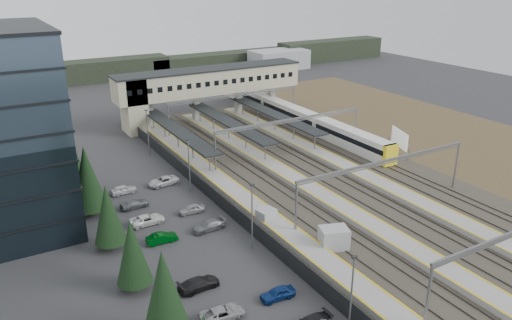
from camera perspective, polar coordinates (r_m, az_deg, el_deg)
ground at (r=68.03m, az=2.08°, el=-5.32°), size 220.00×220.00×0.00m
conifer_row at (r=54.97m, az=-15.56°, el=-7.23°), size 4.42×49.82×9.50m
car_park at (r=56.11m, az=-5.80°, el=-10.85°), size 10.58×44.69×1.28m
lampposts at (r=63.70m, az=-4.58°, el=-2.97°), size 0.50×53.25×8.07m
fence at (r=68.75m, az=-4.74°, el=-4.17°), size 0.08×90.00×2.00m
relay_cabin_near at (r=58.33m, az=8.88°, el=-8.87°), size 3.76×3.24×2.65m
relay_cabin_far at (r=63.13m, az=1.20°, el=-6.49°), size 2.47×2.17×2.00m
rail_corridor at (r=76.48m, az=6.03°, el=-2.12°), size 34.00×90.00×0.92m
canopies at (r=91.80m, az=-3.15°, el=4.33°), size 23.10×30.00×3.28m
footbridge at (r=104.27m, az=-6.65°, el=8.51°), size 40.40×6.40×11.20m
gantries at (r=74.51m, az=8.76°, el=1.82°), size 28.40×62.28×7.17m
train at (r=104.15m, az=4.19°, el=5.20°), size 2.76×57.59×3.47m
billboard at (r=87.75m, az=16.07°, el=2.28°), size 2.07×5.50×4.87m
scrub_east at (r=100.68m, az=22.73°, el=1.88°), size 34.00×120.00×0.06m
treeline_far at (r=156.88m, az=-8.66°, el=10.71°), size 170.00×19.00×7.00m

